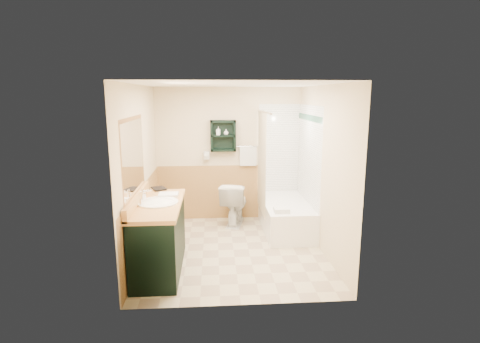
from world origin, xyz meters
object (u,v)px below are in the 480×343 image
at_px(bathtub, 286,216).
at_px(soap_bottle_a, 218,133).
at_px(soap_bottle_b, 226,133).
at_px(hair_dryer, 207,155).
at_px(vanity, 159,237).
at_px(wall_shelf, 223,136).
at_px(toilet, 235,203).
at_px(vanity_book, 152,182).

relative_size(bathtub, soap_bottle_a, 10.11).
bearing_deg(soap_bottle_b, soap_bottle_a, 180.00).
relative_size(hair_dryer, vanity, 0.17).
height_order(wall_shelf, soap_bottle_b, wall_shelf).
relative_size(bathtub, soap_bottle_b, 14.56).
distance_m(toilet, soap_bottle_a, 1.28).
bearing_deg(wall_shelf, toilet, -52.84).
bearing_deg(bathtub, hair_dryer, 152.85).
height_order(vanity_book, soap_bottle_a, soap_bottle_a).
distance_m(hair_dryer, soap_bottle_b, 0.54).
bearing_deg(vanity_book, soap_bottle_a, 28.02).
xyz_separation_m(bathtub, soap_bottle_b, (-0.97, 0.65, 1.36)).
bearing_deg(hair_dryer, toilet, -28.97).
bearing_deg(toilet, soap_bottle_a, -28.63).
height_order(vanity, soap_bottle_a, soap_bottle_a).
xyz_separation_m(hair_dryer, toilet, (0.48, -0.27, -0.83)).
xyz_separation_m(toilet, soap_bottle_b, (-0.13, 0.24, 1.23)).
bearing_deg(vanity, vanity_book, 103.83).
bearing_deg(soap_bottle_b, bathtub, -33.74).
distance_m(hair_dryer, toilet, 0.99).
height_order(vanity_book, soap_bottle_b, soap_bottle_b).
bearing_deg(toilet, vanity, 70.84).
relative_size(wall_shelf, hair_dryer, 2.29).
bearing_deg(wall_shelf, vanity_book, -129.35).
bearing_deg(vanity_book, hair_dryer, 35.20).
xyz_separation_m(vanity, toilet, (1.08, 1.72, -0.08)).
xyz_separation_m(wall_shelf, vanity, (-0.89, -1.96, -1.10)).
relative_size(hair_dryer, soap_bottle_b, 2.33).
bearing_deg(bathtub, soap_bottle_a, 149.65).
bearing_deg(bathtub, toilet, 153.94).
distance_m(vanity, bathtub, 2.33).
xyz_separation_m(vanity_book, soap_bottle_a, (0.98, 1.29, 0.57)).
height_order(toilet, soap_bottle_a, soap_bottle_a).
height_order(vanity, toilet, vanity).
distance_m(wall_shelf, hair_dryer, 0.46).
relative_size(hair_dryer, bathtub, 0.16).
height_order(hair_dryer, soap_bottle_a, soap_bottle_a).
bearing_deg(vanity, bathtub, 34.28).
relative_size(vanity, soap_bottle_a, 9.67).
bearing_deg(vanity_book, bathtub, -7.80).
xyz_separation_m(hair_dryer, vanity, (-0.59, -1.99, -0.75)).
distance_m(vanity_book, soap_bottle_b, 1.80).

